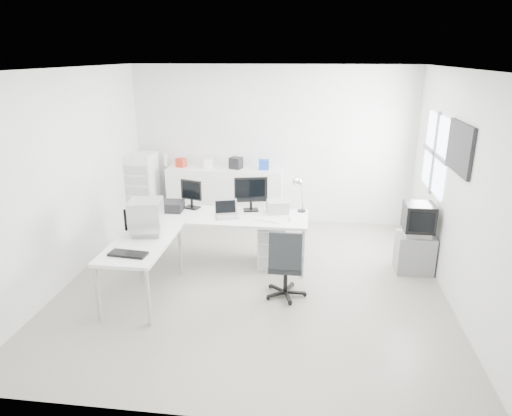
# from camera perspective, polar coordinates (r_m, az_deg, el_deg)

# --- Properties ---
(floor) EXTENTS (5.00, 5.00, 0.01)m
(floor) POSITION_cam_1_polar(r_m,az_deg,el_deg) (6.34, -0.23, -9.18)
(floor) COLOR #B5B0A3
(floor) RESTS_ON ground
(ceiling) EXTENTS (5.00, 5.00, 0.01)m
(ceiling) POSITION_cam_1_polar(r_m,az_deg,el_deg) (5.60, -0.27, 17.03)
(ceiling) COLOR white
(ceiling) RESTS_ON back_wall
(back_wall) EXTENTS (5.00, 0.02, 2.80)m
(back_wall) POSITION_cam_1_polar(r_m,az_deg,el_deg) (8.23, 2.02, 7.76)
(back_wall) COLOR silver
(back_wall) RESTS_ON floor
(left_wall) EXTENTS (0.02, 5.00, 2.80)m
(left_wall) POSITION_cam_1_polar(r_m,az_deg,el_deg) (6.61, -22.33, 3.60)
(left_wall) COLOR silver
(left_wall) RESTS_ON floor
(right_wall) EXTENTS (0.02, 5.00, 2.80)m
(right_wall) POSITION_cam_1_polar(r_m,az_deg,el_deg) (6.04, 24.02, 2.04)
(right_wall) COLOR silver
(right_wall) RESTS_ON floor
(window) EXTENTS (0.02, 1.20, 1.10)m
(window) POSITION_cam_1_polar(r_m,az_deg,el_deg) (7.11, 21.47, 6.36)
(window) COLOR white
(window) RESTS_ON right_wall
(wall_picture) EXTENTS (0.04, 0.90, 0.60)m
(wall_picture) POSITION_cam_1_polar(r_m,az_deg,el_deg) (6.01, 24.12, 6.89)
(wall_picture) COLOR black
(wall_picture) RESTS_ON right_wall
(main_desk) EXTENTS (2.40, 0.80, 0.75)m
(main_desk) POSITION_cam_1_polar(r_m,az_deg,el_deg) (6.75, -3.87, -3.90)
(main_desk) COLOR silver
(main_desk) RESTS_ON floor
(side_desk) EXTENTS (0.70, 1.40, 0.75)m
(side_desk) POSITION_cam_1_polar(r_m,az_deg,el_deg) (6.01, -13.93, -7.41)
(side_desk) COLOR silver
(side_desk) RESTS_ON floor
(drawer_pedestal) EXTENTS (0.40, 0.50, 0.60)m
(drawer_pedestal) POSITION_cam_1_polar(r_m,az_deg,el_deg) (6.73, 2.11, -4.61)
(drawer_pedestal) COLOR silver
(drawer_pedestal) RESTS_ON floor
(inkjet_printer) EXTENTS (0.42, 0.33, 0.14)m
(inkjet_printer) POSITION_cam_1_polar(r_m,az_deg,el_deg) (6.89, -10.75, 0.25)
(inkjet_printer) COLOR black
(inkjet_printer) RESTS_ON main_desk
(lcd_monitor_small) EXTENTS (0.39, 0.30, 0.43)m
(lcd_monitor_small) POSITION_cam_1_polar(r_m,az_deg,el_deg) (6.90, -8.08, 1.69)
(lcd_monitor_small) COLOR black
(lcd_monitor_small) RESTS_ON main_desk
(lcd_monitor_large) EXTENTS (0.52, 0.30, 0.51)m
(lcd_monitor_large) POSITION_cam_1_polar(r_m,az_deg,el_deg) (6.71, -0.65, 1.73)
(lcd_monitor_large) COLOR black
(lcd_monitor_large) RESTS_ON main_desk
(laptop) EXTENTS (0.39, 0.39, 0.21)m
(laptop) POSITION_cam_1_polar(r_m,az_deg,el_deg) (6.48, -3.69, -0.35)
(laptop) COLOR #B7B7BA
(laptop) RESTS_ON main_desk
(white_keyboard) EXTENTS (0.40, 0.22, 0.02)m
(white_keyboard) POSITION_cam_1_polar(r_m,az_deg,el_deg) (6.38, 1.55, -1.52)
(white_keyboard) COLOR silver
(white_keyboard) RESTS_ON main_desk
(white_mouse) EXTENTS (0.05, 0.05, 0.05)m
(white_mouse) POSITION_cam_1_polar(r_m,az_deg,el_deg) (6.40, 4.27, -1.32)
(white_mouse) COLOR silver
(white_mouse) RESTS_ON main_desk
(laser_printer) EXTENTS (0.36, 0.33, 0.18)m
(laser_printer) POSITION_cam_1_polar(r_m,az_deg,el_deg) (6.69, 2.72, 0.18)
(laser_printer) COLOR #A1A1A1
(laser_printer) RESTS_ON main_desk
(desk_lamp) EXTENTS (0.21, 0.21, 0.50)m
(desk_lamp) POSITION_cam_1_polar(r_m,az_deg,el_deg) (6.70, 5.78, 1.58)
(desk_lamp) COLOR silver
(desk_lamp) RESTS_ON main_desk
(crt_monitor) EXTENTS (0.41, 0.41, 0.41)m
(crt_monitor) POSITION_cam_1_polar(r_m,az_deg,el_deg) (6.00, -13.53, -1.39)
(crt_monitor) COLOR #B7B7BA
(crt_monitor) RESTS_ON side_desk
(black_keyboard) EXTENTS (0.46, 0.22, 0.03)m
(black_keyboard) POSITION_cam_1_polar(r_m,az_deg,el_deg) (5.51, -15.70, -5.55)
(black_keyboard) COLOR black
(black_keyboard) RESTS_ON side_desk
(office_chair) EXTENTS (0.55, 0.55, 0.95)m
(office_chair) POSITION_cam_1_polar(r_m,az_deg,el_deg) (5.81, 3.75, -6.73)
(office_chair) COLOR #282B2D
(office_chair) RESTS_ON floor
(tv_cabinet) EXTENTS (0.51, 0.42, 0.55)m
(tv_cabinet) POSITION_cam_1_polar(r_m,az_deg,el_deg) (6.89, 19.18, -5.35)
(tv_cabinet) COLOR slate
(tv_cabinet) RESTS_ON floor
(crt_tv) EXTENTS (0.50, 0.48, 0.45)m
(crt_tv) POSITION_cam_1_polar(r_m,az_deg,el_deg) (6.71, 19.63, -1.42)
(crt_tv) COLOR black
(crt_tv) RESTS_ON tv_cabinet
(sideboard) EXTENTS (2.06, 0.52, 1.03)m
(sideboard) POSITION_cam_1_polar(r_m,az_deg,el_deg) (8.31, -3.83, 1.54)
(sideboard) COLOR silver
(sideboard) RESTS_ON floor
(clutter_box_a) EXTENTS (0.19, 0.18, 0.16)m
(clutter_box_a) POSITION_cam_1_polar(r_m,az_deg,el_deg) (8.34, -9.34, 5.63)
(clutter_box_a) COLOR red
(clutter_box_a) RESTS_ON sideboard
(clutter_box_b) EXTENTS (0.18, 0.16, 0.16)m
(clutter_box_b) POSITION_cam_1_polar(r_m,az_deg,el_deg) (8.22, -5.98, 5.58)
(clutter_box_b) COLOR silver
(clutter_box_b) RESTS_ON sideboard
(clutter_box_c) EXTENTS (0.25, 0.24, 0.20)m
(clutter_box_c) POSITION_cam_1_polar(r_m,az_deg,el_deg) (8.12, -2.53, 5.65)
(clutter_box_c) COLOR black
(clutter_box_c) RESTS_ON sideboard
(clutter_box_d) EXTENTS (0.18, 0.16, 0.17)m
(clutter_box_d) POSITION_cam_1_polar(r_m,az_deg,el_deg) (8.05, 1.00, 5.46)
(clutter_box_d) COLOR #1739A6
(clutter_box_d) RESTS_ON sideboard
(clutter_bottle) EXTENTS (0.07, 0.07, 0.22)m
(clutter_bottle) POSITION_cam_1_polar(r_m,az_deg,el_deg) (8.46, -11.24, 5.92)
(clutter_bottle) COLOR silver
(clutter_bottle) RESTS_ON sideboard
(filing_cabinet) EXTENTS (0.46, 0.54, 1.30)m
(filing_cabinet) POSITION_cam_1_polar(r_m,az_deg,el_deg) (8.47, -13.90, 2.32)
(filing_cabinet) COLOR silver
(filing_cabinet) RESTS_ON floor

